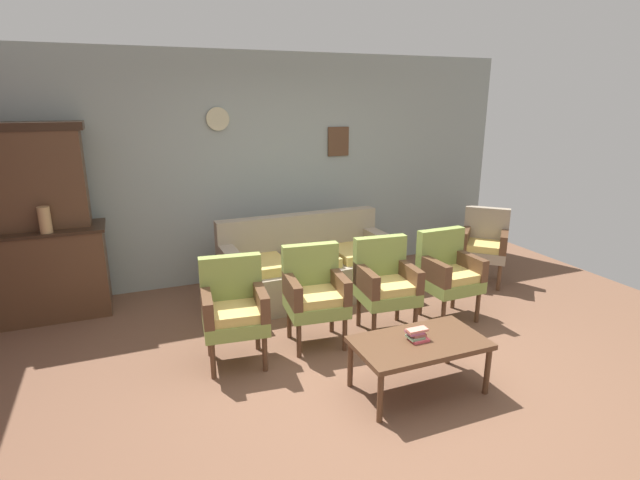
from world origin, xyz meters
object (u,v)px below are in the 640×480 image
Objects in this scene: side_cabinet at (49,273)px; vase_on_cabinet at (45,220)px; armchair_by_doorway at (315,291)px; wingback_chair_by_fireplace at (484,243)px; armchair_near_cabinet at (448,271)px; book_stack_on_table at (417,335)px; armchair_near_couch_end at (385,281)px; floor_vase_by_wall at (477,237)px; floral_couch at (308,269)px; armchair_row_middle at (234,307)px; coffee_table at (419,346)px.

vase_on_cabinet is (0.07, -0.18, 0.59)m from side_cabinet.
armchair_by_doorway and wingback_chair_by_fireplace have the same top height.
armchair_by_doorway is 1.00× the size of armchair_near_cabinet.
side_cabinet reaches higher than book_stack_on_table.
armchair_near_couch_end is (2.95, -1.39, -0.56)m from vase_on_cabinet.
armchair_by_doorway is at bearing -154.27° from floor_vase_by_wall.
armchair_near_couch_end is 0.73m from armchair_near_cabinet.
armchair_near_cabinet is 5.65× the size of book_stack_on_table.
side_cabinet is at bearing 146.00° from armchair_by_doorway.
armchair_by_doorway is 1.00× the size of wingback_chair_by_fireplace.
wingback_chair_by_fireplace is 2.64m from book_stack_on_table.
armchair_near_couch_end is 2.73m from floor_vase_by_wall.
armchair_near_cabinet is at bearing 44.85° from book_stack_on_table.
wingback_chair_by_fireplace is at bearing 15.23° from armchair_by_doorway.
vase_on_cabinet is at bearing 159.57° from armchair_near_cabinet.
side_cabinet is at bearing 169.17° from floral_couch.
armchair_row_middle is at bearing -175.31° from armchair_by_doorway.
book_stack_on_table is (0.43, -1.01, -0.04)m from armchair_by_doorway.
armchair_by_doorway is at bearing -107.52° from floral_couch.
floral_couch reaches higher than floor_vase_by_wall.
side_cabinet is 4.06m from armchair_near_cabinet.
floral_couch is at bearing 72.48° from armchair_by_doorway.
side_cabinet is 0.62m from vase_on_cabinet.
armchair_near_couch_end is (3.02, -1.57, 0.03)m from side_cabinet.
armchair_row_middle and armchair_by_doorway have the same top height.
floral_couch is 2.71m from floor_vase_by_wall.
armchair_row_middle is 1.00× the size of armchair_by_doorway.
book_stack_on_table is (1.18, -0.95, -0.04)m from armchair_row_middle.
floor_vase_by_wall is at bearing -1.08° from side_cabinet.
vase_on_cabinet is 0.28× the size of wingback_chair_by_fireplace.
vase_on_cabinet is at bearing 138.25° from coffee_table.
floral_couch and wingback_chair_by_fireplace have the same top height.
coffee_table is at bearing -139.92° from wingback_chair_by_fireplace.
armchair_near_cabinet is (3.75, -1.56, 0.03)m from side_cabinet.
armchair_by_doorway is (-0.33, -1.05, 0.17)m from floral_couch.
armchair_near_cabinet is 1.45× the size of floor_vase_by_wall.
armchair_row_middle is 1.00× the size of wingback_chair_by_fireplace.
vase_on_cabinet reaches higher than floral_couch.
floral_couch is 2.16× the size of armchair_near_couch_end.
side_cabinet reaches higher than wingback_chair_by_fireplace.
side_cabinet is 1.28× the size of armchair_near_cabinet.
coffee_table is (2.68, -2.39, -0.68)m from vase_on_cabinet.
armchair_by_doorway is at bearing 113.02° from book_stack_on_table.
vase_on_cabinet is 2.68m from armchair_by_doorway.
armchair_by_doorway is at bearing 113.56° from coffee_table.
armchair_near_couch_end is at bearing -147.35° from floor_vase_by_wall.
armchair_near_couch_end and wingback_chair_by_fireplace have the same top height.
vase_on_cabinet is 0.28× the size of armchair_row_middle.
side_cabinet is at bearing 136.80° from book_stack_on_table.
armchair_near_couch_end is 1.45× the size of floor_vase_by_wall.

